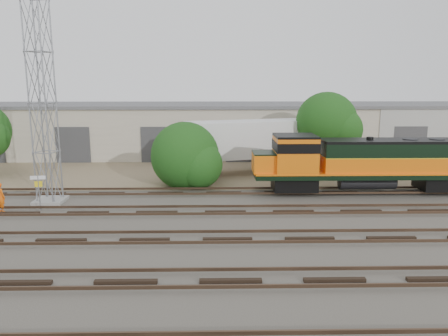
{
  "coord_description": "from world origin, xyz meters",
  "views": [
    {
      "loc": [
        -0.56,
        -23.03,
        7.56
      ],
      "look_at": [
        -0.03,
        4.0,
        2.2
      ],
      "focal_mm": 35.0,
      "sensor_mm": 36.0,
      "label": 1
    }
  ],
  "objects_px": {
    "locomotive": "(364,162)",
    "signal_tower": "(43,107)",
    "worker": "(0,197)",
    "semi_trailer": "(274,139)"
  },
  "relations": [
    {
      "from": "locomotive",
      "to": "signal_tower",
      "type": "bearing_deg",
      "value": -174.91
    },
    {
      "from": "signal_tower",
      "to": "worker",
      "type": "relative_size",
      "value": 6.96
    },
    {
      "from": "locomotive",
      "to": "worker",
      "type": "xyz_separation_m",
      "value": [
        -22.79,
        -4.01,
        -1.3
      ]
    },
    {
      "from": "worker",
      "to": "locomotive",
      "type": "bearing_deg",
      "value": -142.99
    },
    {
      "from": "locomotive",
      "to": "worker",
      "type": "relative_size",
      "value": 8.83
    },
    {
      "from": "worker",
      "to": "semi_trailer",
      "type": "xyz_separation_m",
      "value": [
        17.62,
        11.44,
        1.88
      ]
    },
    {
      "from": "locomotive",
      "to": "semi_trailer",
      "type": "relative_size",
      "value": 1.08
    },
    {
      "from": "locomotive",
      "to": "semi_trailer",
      "type": "distance_m",
      "value": 9.08
    },
    {
      "from": "signal_tower",
      "to": "locomotive",
      "type": "bearing_deg",
      "value": 5.09
    },
    {
      "from": "signal_tower",
      "to": "worker",
      "type": "bearing_deg",
      "value": -133.73
    }
  ]
}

